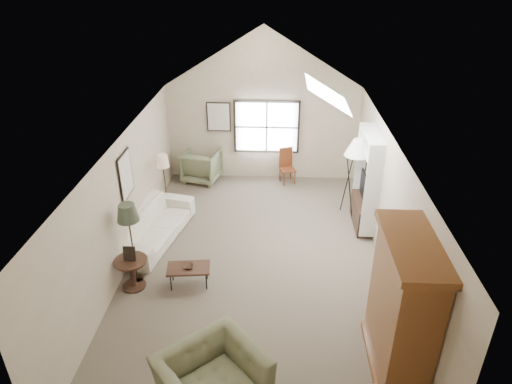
{
  "coord_description": "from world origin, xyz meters",
  "views": [
    {
      "loc": [
        0.39,
        -7.35,
        5.49
      ],
      "look_at": [
        0.0,
        0.4,
        1.4
      ],
      "focal_mm": 32.0,
      "sensor_mm": 36.0,
      "label": 1
    }
  ],
  "objects_px": {
    "armchair_far": "(202,166)",
    "side_chair": "(288,166)",
    "armchair_near": "(212,382)",
    "sofa": "(154,225)",
    "armoire": "(402,308)",
    "side_table": "(132,273)",
    "coffee_table": "(189,276)"
  },
  "relations": [
    {
      "from": "armoire",
      "to": "side_table",
      "type": "height_order",
      "value": "armoire"
    },
    {
      "from": "side_table",
      "to": "side_chair",
      "type": "bearing_deg",
      "value": 57.17
    },
    {
      "from": "armchair_near",
      "to": "side_chair",
      "type": "bearing_deg",
      "value": 40.31
    },
    {
      "from": "armchair_near",
      "to": "side_chair",
      "type": "distance_m",
      "value": 6.93
    },
    {
      "from": "armoire",
      "to": "armchair_near",
      "type": "distance_m",
      "value": 2.79
    },
    {
      "from": "sofa",
      "to": "armchair_near",
      "type": "distance_m",
      "value": 4.38
    },
    {
      "from": "armchair_far",
      "to": "coffee_table",
      "type": "xyz_separation_m",
      "value": [
        0.44,
        -4.41,
        -0.22
      ]
    },
    {
      "from": "armchair_far",
      "to": "side_chair",
      "type": "bearing_deg",
      "value": -168.15
    },
    {
      "from": "armchair_far",
      "to": "side_chair",
      "type": "distance_m",
      "value": 2.3
    },
    {
      "from": "armchair_far",
      "to": "side_chair",
      "type": "height_order",
      "value": "side_chair"
    },
    {
      "from": "sofa",
      "to": "coffee_table",
      "type": "bearing_deg",
      "value": -134.02
    },
    {
      "from": "armchair_far",
      "to": "side_chair",
      "type": "relative_size",
      "value": 0.98
    },
    {
      "from": "armchair_near",
      "to": "sofa",
      "type": "bearing_deg",
      "value": 73.52
    },
    {
      "from": "sofa",
      "to": "coffee_table",
      "type": "xyz_separation_m",
      "value": [
        1.02,
        -1.5,
        -0.15
      ]
    },
    {
      "from": "armoire",
      "to": "armchair_near",
      "type": "relative_size",
      "value": 1.7
    },
    {
      "from": "armchair_far",
      "to": "coffee_table",
      "type": "relative_size",
      "value": 1.19
    },
    {
      "from": "armoire",
      "to": "sofa",
      "type": "relative_size",
      "value": 0.93
    },
    {
      "from": "armoire",
      "to": "coffee_table",
      "type": "distance_m",
      "value": 3.87
    },
    {
      "from": "armoire",
      "to": "side_chair",
      "type": "height_order",
      "value": "armoire"
    },
    {
      "from": "armchair_far",
      "to": "side_table",
      "type": "bearing_deg",
      "value": 95.69
    },
    {
      "from": "armchair_far",
      "to": "coffee_table",
      "type": "height_order",
      "value": "armchair_far"
    },
    {
      "from": "coffee_table",
      "to": "side_table",
      "type": "distance_m",
      "value": 1.03
    },
    {
      "from": "armoire",
      "to": "side_table",
      "type": "bearing_deg",
      "value": 160.0
    },
    {
      "from": "sofa",
      "to": "side_chair",
      "type": "bearing_deg",
      "value": -33.35
    },
    {
      "from": "sofa",
      "to": "side_table",
      "type": "xyz_separation_m",
      "value": [
        0.0,
        -1.6,
        -0.05
      ]
    },
    {
      "from": "armchair_far",
      "to": "side_table",
      "type": "distance_m",
      "value": 4.54
    },
    {
      "from": "armchair_near",
      "to": "armchair_far",
      "type": "bearing_deg",
      "value": 59.29
    },
    {
      "from": "armoire",
      "to": "sofa",
      "type": "bearing_deg",
      "value": 143.9
    },
    {
      "from": "armchair_near",
      "to": "side_table",
      "type": "height_order",
      "value": "armchair_near"
    },
    {
      "from": "coffee_table",
      "to": "side_chair",
      "type": "bearing_deg",
      "value": 66.93
    },
    {
      "from": "side_table",
      "to": "armchair_near",
      "type": "bearing_deg",
      "value": -53.08
    },
    {
      "from": "sofa",
      "to": "armchair_far",
      "type": "bearing_deg",
      "value": 0.56
    }
  ]
}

